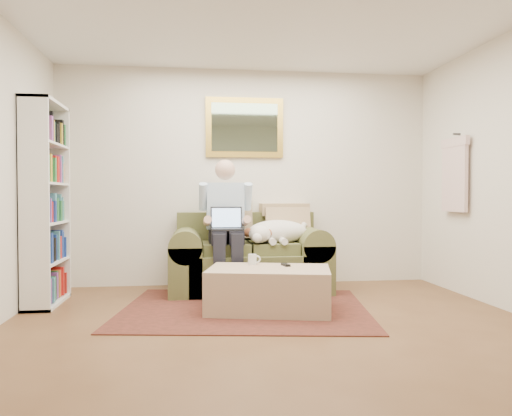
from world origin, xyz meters
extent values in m
cube|color=brown|center=(0.00, 0.00, 0.00)|extent=(4.50, 5.00, 0.01)
cube|color=silver|center=(0.00, 2.50, 1.30)|extent=(4.50, 0.01, 2.60)
cube|color=#341C14|center=(-0.17, 1.13, 0.01)|extent=(2.53, 2.15, 0.01)
cube|color=brown|center=(-0.03, 1.98, 0.22)|extent=(1.34, 0.86, 0.43)
cube|color=brown|center=(-0.03, 2.36, 0.66)|extent=(1.62, 0.19, 0.44)
cube|color=brown|center=(-0.74, 1.98, 0.27)|extent=(0.35, 0.86, 0.89)
cube|color=brown|center=(0.67, 1.98, 0.27)|extent=(0.35, 0.86, 0.89)
cube|color=brown|center=(-0.30, 1.93, 0.50)|extent=(0.51, 0.58, 0.12)
cube|color=brown|center=(0.23, 1.93, 0.50)|extent=(0.51, 0.58, 0.12)
cube|color=black|center=(-0.30, 1.74, 0.72)|extent=(0.34, 0.24, 0.02)
cube|color=black|center=(-0.30, 1.86, 0.84)|extent=(0.34, 0.06, 0.24)
cube|color=#99BFF2|center=(-0.30, 1.85, 0.84)|extent=(0.31, 0.05, 0.20)
cube|color=tan|center=(0.04, 1.01, 0.20)|extent=(1.24, 0.94, 0.40)
cylinder|color=white|center=(-0.08, 1.27, 0.45)|extent=(0.08, 0.08, 0.10)
cube|color=black|center=(0.22, 1.13, 0.41)|extent=(0.07, 0.16, 0.02)
cube|color=gold|center=(-0.03, 2.48, 1.90)|extent=(0.94, 0.04, 0.72)
cube|color=gray|center=(-0.03, 2.46, 1.90)|extent=(0.80, 0.01, 0.58)
camera|label=1|loc=(-0.66, -3.55, 1.08)|focal=35.00mm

